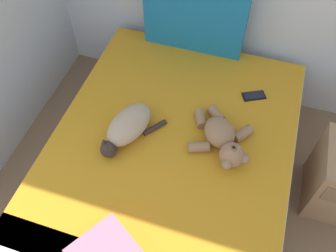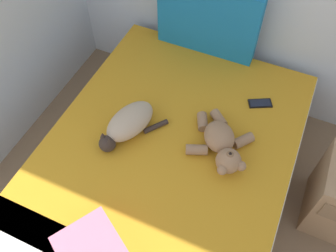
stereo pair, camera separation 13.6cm
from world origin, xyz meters
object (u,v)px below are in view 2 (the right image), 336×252
(teddy_bear, at_px, (222,144))
(cell_phone, at_px, (260,103))
(patterned_cushion, at_px, (208,19))
(cat, at_px, (128,124))
(bed, at_px, (168,168))

(teddy_bear, xyz_separation_m, cell_phone, (0.12, 0.44, -0.06))
(patterned_cushion, height_order, cell_phone, patterned_cushion)
(cat, bearing_deg, bed, -1.83)
(patterned_cushion, height_order, cat, patterned_cushion)
(bed, xyz_separation_m, cell_phone, (0.41, 0.54, 0.26))
(cat, distance_m, cell_phone, 0.86)
(bed, bearing_deg, cell_phone, 53.03)
(bed, height_order, cat, cat)
(patterned_cushion, xyz_separation_m, teddy_bear, (0.39, -0.79, -0.19))
(bed, distance_m, teddy_bear, 0.44)
(bed, xyz_separation_m, teddy_bear, (0.29, 0.10, 0.32))
(bed, bearing_deg, teddy_bear, 19.12)
(cat, bearing_deg, patterned_cushion, 79.73)
(cat, distance_m, teddy_bear, 0.56)
(cat, bearing_deg, cell_phone, 38.36)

